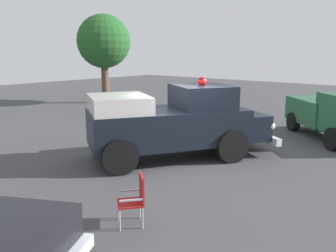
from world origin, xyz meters
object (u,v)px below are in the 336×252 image
object	(u,v)px
vintage_fire_truck	(175,121)
lawn_chair_by_car	(136,196)
parked_pickup	(335,115)
oak_tree_right	(104,42)
spectator_standing	(183,111)

from	to	relation	value
vintage_fire_truck	lawn_chair_by_car	xyz separation A→B (m)	(-3.96, -2.25, -0.61)
parked_pickup	vintage_fire_truck	bearing A→B (deg)	151.65
vintage_fire_truck	oak_tree_right	distance (m)	13.56
spectator_standing	oak_tree_right	world-z (taller)	oak_tree_right
oak_tree_right	spectator_standing	bearing A→B (deg)	-111.61
lawn_chair_by_car	spectator_standing	size ratio (longest dim) A/B	0.61
vintage_fire_truck	lawn_chair_by_car	bearing A→B (deg)	-150.36
parked_pickup	lawn_chair_by_car	bearing A→B (deg)	174.59
spectator_standing	parked_pickup	bearing A→B (deg)	-59.36
vintage_fire_truck	lawn_chair_by_car	world-z (taller)	vintage_fire_truck
vintage_fire_truck	lawn_chair_by_car	distance (m)	4.60
parked_pickup	spectator_standing	size ratio (longest dim) A/B	2.81
vintage_fire_truck	spectator_standing	bearing A→B (deg)	34.09
spectator_standing	oak_tree_right	size ratio (longest dim) A/B	0.29
lawn_chair_by_car	spectator_standing	distance (m)	8.02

